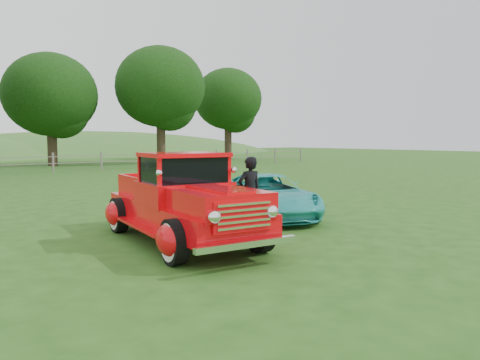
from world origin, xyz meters
TOP-DOWN VIEW (x-y plane):
  - ground at (0.00, 0.00)m, footprint 140.00×140.00m
  - tree_near_east at (5.00, 29.00)m, footprint 6.80×6.80m
  - tree_mid_east at (13.00, 27.00)m, footprint 7.20×7.20m
  - tree_far_east at (22.00, 30.00)m, footprint 6.60×6.60m
  - red_pickup at (-0.61, 0.87)m, footprint 2.67×5.16m
  - teal_sedan at (2.62, 2.03)m, footprint 3.25×4.44m
  - man at (1.37, 1.21)m, footprint 0.63×0.44m

SIDE VIEW (x-z plane):
  - ground at x=0.00m, z-range 0.00..0.00m
  - teal_sedan at x=2.62m, z-range 0.00..1.12m
  - red_pickup at x=-0.61m, z-range -0.09..1.69m
  - man at x=1.37m, z-range 0.00..1.64m
  - tree_near_east at x=5.00m, z-range 1.08..9.41m
  - tree_far_east at x=22.00m, z-range 1.43..10.29m
  - tree_mid_east at x=13.00m, z-range 1.45..10.89m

